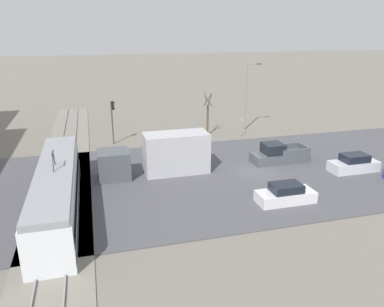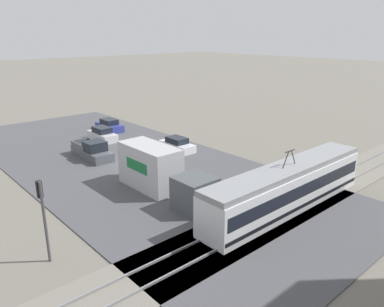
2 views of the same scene
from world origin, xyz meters
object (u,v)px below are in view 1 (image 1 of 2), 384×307
object	(u,v)px
light_rail_tram	(57,190)
no_parking_sign	(241,125)
box_truck	(161,156)
traffic_light_pole	(113,116)
pickup_truck	(279,155)
street_tree	(208,116)
street_lamp_near_crossing	(247,92)
sedan_car_2	(286,194)
sedan_car_0	(354,164)

from	to	relation	value
light_rail_tram	no_parking_sign	xyz separation A→B (m)	(14.58, -19.77, -0.29)
box_truck	traffic_light_pole	xyz separation A→B (m)	(10.35, 3.38, 1.41)
box_truck	pickup_truck	size ratio (longest dim) A/B	1.75
street_tree	street_lamp_near_crossing	bearing A→B (deg)	-79.42
light_rail_tram	sedan_car_2	world-z (taller)	light_rail_tram
box_truck	no_parking_sign	bearing A→B (deg)	-50.40
pickup_truck	street_lamp_near_crossing	size ratio (longest dim) A/B	0.66
light_rail_tram	traffic_light_pole	bearing A→B (deg)	-17.72
street_lamp_near_crossing	no_parking_sign	size ratio (longest dim) A/B	3.80
light_rail_tram	box_truck	bearing A→B (deg)	-58.41
box_truck	no_parking_sign	world-z (taller)	box_truck
box_truck	sedan_car_0	size ratio (longest dim) A/B	2.17
traffic_light_pole	no_parking_sign	bearing A→B (deg)	-93.40
street_tree	no_parking_sign	bearing A→B (deg)	-112.94
box_truck	street_lamp_near_crossing	world-z (taller)	street_lamp_near_crossing
box_truck	pickup_truck	xyz separation A→B (m)	(-0.00, -11.37, -0.93)
pickup_truck	street_lamp_near_crossing	distance (m)	12.82
sedan_car_0	box_truck	bearing A→B (deg)	76.44
light_rail_tram	box_truck	size ratio (longest dim) A/B	1.65
light_rail_tram	traffic_light_pole	size ratio (longest dim) A/B	3.29
sedan_car_0	street_lamp_near_crossing	distance (m)	16.95
sedan_car_0	street_tree	bearing A→B (deg)	30.72
box_truck	street_lamp_near_crossing	size ratio (longest dim) A/B	1.15
street_lamp_near_crossing	street_tree	bearing A→B (deg)	100.58
street_tree	box_truck	bearing A→B (deg)	145.02
sedan_car_0	street_tree	size ratio (longest dim) A/B	0.86
pickup_truck	sedan_car_2	size ratio (longest dim) A/B	1.27
traffic_light_pole	street_tree	distance (m)	11.15
box_truck	street_lamp_near_crossing	bearing A→B (deg)	-47.44
street_lamp_near_crossing	no_parking_sign	distance (m)	4.62
sedan_car_0	traffic_light_pole	xyz separation A→B (m)	(14.37, 20.06, 2.40)
light_rail_tram	pickup_truck	xyz separation A→B (m)	(5.12, -19.69, -0.85)
sedan_car_0	street_lamp_near_crossing	xyz separation A→B (m)	(16.07, 3.56, 4.06)
light_rail_tram	pickup_truck	bearing A→B (deg)	-75.43
box_truck	light_rail_tram	bearing A→B (deg)	121.59
light_rail_tram	street_tree	xyz separation A→B (m)	(16.16, -16.05, 0.71)
traffic_light_pole	street_lamp_near_crossing	distance (m)	16.67
box_truck	no_parking_sign	xyz separation A→B (m)	(9.47, -11.45, -0.38)
box_truck	street_tree	size ratio (longest dim) A/B	1.86
light_rail_tram	sedan_car_0	bearing A→B (deg)	-87.49
sedan_car_2	traffic_light_pole	xyz separation A→B (m)	(18.41, 11.07, 2.46)
sedan_car_0	sedan_car_2	distance (m)	9.85
box_truck	traffic_light_pole	bearing A→B (deg)	18.08
traffic_light_pole	light_rail_tram	bearing A→B (deg)	162.28
sedan_car_2	no_parking_sign	size ratio (longest dim) A/B	1.96
pickup_truck	street_lamp_near_crossing	xyz separation A→B (m)	(12.05, -1.75, 4.01)
pickup_truck	box_truck	bearing A→B (deg)	90.00
sedan_car_0	no_parking_sign	size ratio (longest dim) A/B	2.01
street_tree	street_lamp_near_crossing	world-z (taller)	street_lamp_near_crossing
light_rail_tram	box_truck	distance (m)	9.77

